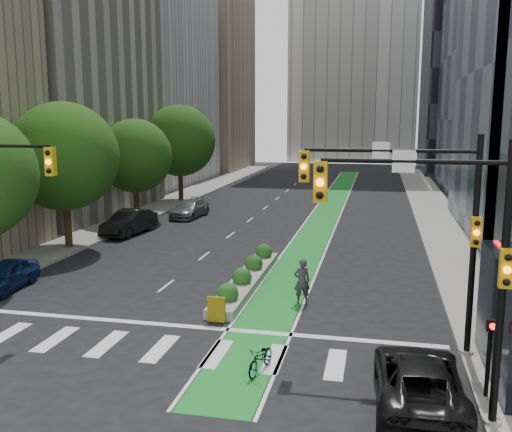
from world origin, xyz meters
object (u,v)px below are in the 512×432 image
at_px(parked_car_left_mid, 129,222).
at_px(parked_car_left_far, 190,209).
at_px(bicycle, 261,358).
at_px(median_planter, 247,277).
at_px(parked_car_left_near, 5,275).
at_px(parked_car_right, 419,380).
at_px(cyclist, 302,281).

bearing_deg(parked_car_left_mid, parked_car_left_far, 81.81).
distance_m(bicycle, parked_car_left_mid, 22.95).
bearing_deg(parked_car_left_mid, median_planter, -36.74).
bearing_deg(parked_car_left_near, parked_car_right, -25.21).
bearing_deg(parked_car_right, parked_car_left_mid, -49.83).
distance_m(bicycle, cyclist, 6.89).
height_order(cyclist, parked_car_left_mid, cyclist).
xyz_separation_m(parked_car_left_far, parked_car_right, (15.86, -27.13, 0.02)).
bearing_deg(parked_car_right, cyclist, -62.85).
xyz_separation_m(parked_car_left_mid, parked_car_right, (17.73, -19.94, -0.11)).
height_order(parked_car_left_mid, parked_car_right, parked_car_left_mid).
distance_m(parked_car_left_far, parked_car_right, 31.42).
height_order(median_planter, cyclist, cyclist).
distance_m(cyclist, parked_car_left_far, 22.40).
bearing_deg(bicycle, parked_car_right, 0.01).
distance_m(parked_car_left_near, parked_car_right, 19.22).
xyz_separation_m(parked_car_left_near, parked_car_left_mid, (0.20, 13.01, 0.13)).
bearing_deg(parked_car_left_far, median_planter, -57.63).
relative_size(cyclist, parked_car_left_mid, 0.39).
bearing_deg(parked_car_left_near, parked_car_left_far, 80.07).
relative_size(median_planter, cyclist, 5.25).
relative_size(bicycle, parked_car_right, 0.33).
relative_size(median_planter, parked_car_left_mid, 2.06).
bearing_deg(parked_car_left_near, bicycle, -27.96).
bearing_deg(parked_car_left_near, median_planter, 12.43).
xyz_separation_m(cyclist, parked_car_left_near, (-13.60, -1.00, -0.29)).
distance_m(cyclist, parked_car_left_mid, 18.00).
xyz_separation_m(median_planter, parked_car_right, (7.23, -10.10, 0.34)).
relative_size(bicycle, cyclist, 0.85).
height_order(bicycle, parked_car_left_near, parked_car_left_near).
bearing_deg(median_planter, parked_car_left_near, -163.48).
distance_m(parked_car_left_near, parked_car_left_mid, 13.02).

